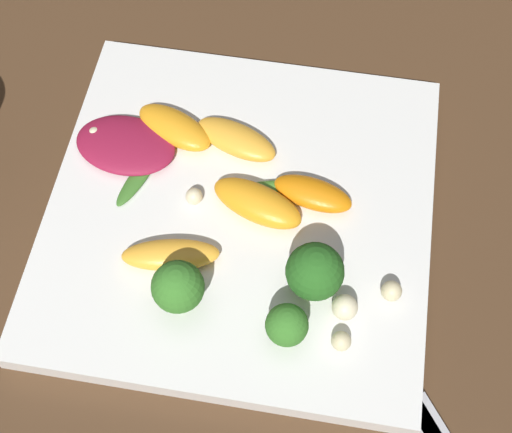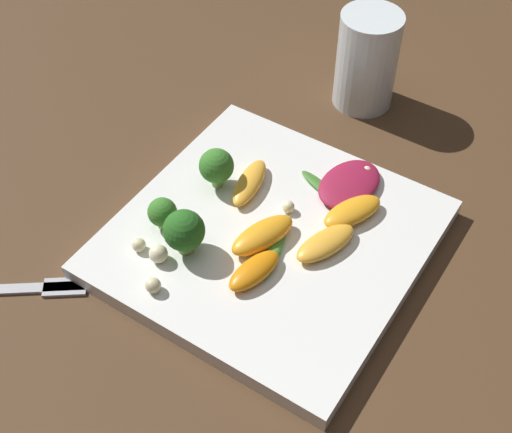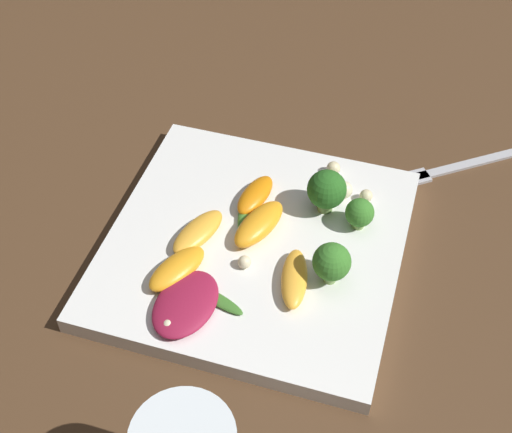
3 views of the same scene
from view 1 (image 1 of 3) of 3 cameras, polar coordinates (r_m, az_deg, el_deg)
ground_plane at (r=0.56m, az=-1.27°, el=-0.20°), size 2.40×2.40×0.00m
plate at (r=0.55m, az=-1.29°, el=0.27°), size 0.29×0.29×0.02m
radicchio_leaf_0 at (r=0.57m, az=-10.40°, el=5.64°), size 0.09×0.06×0.01m
orange_segment_0 at (r=0.53m, az=0.06°, el=0.81°), size 0.08×0.05×0.02m
orange_segment_1 at (r=0.57m, az=-6.53°, el=7.10°), size 0.07×0.06×0.02m
orange_segment_2 at (r=0.54m, az=4.57°, el=1.84°), size 0.07×0.04×0.02m
orange_segment_3 at (r=0.52m, az=-6.85°, el=-3.06°), size 0.07×0.04×0.02m
orange_segment_4 at (r=0.56m, az=-1.60°, el=6.20°), size 0.07×0.05×0.02m
broccoli_floret_0 at (r=0.48m, az=2.48°, el=-8.71°), size 0.03×0.03×0.03m
broccoli_floret_1 at (r=0.49m, az=-6.26°, el=-5.65°), size 0.04×0.04×0.05m
broccoli_floret_2 at (r=0.49m, az=4.72°, el=-4.47°), size 0.04×0.04×0.05m
arugula_sprig_0 at (r=0.56m, az=-9.34°, el=3.22°), size 0.03×0.06×0.01m
arugula_sprig_1 at (r=0.54m, az=1.46°, el=2.27°), size 0.07×0.03×0.01m
macadamia_nut_0 at (r=0.58m, az=-12.74°, el=6.44°), size 0.01×0.01×0.01m
macadamia_nut_1 at (r=0.49m, az=6.84°, el=-9.87°), size 0.01×0.01×0.01m
macadamia_nut_2 at (r=0.50m, az=7.12°, el=-7.21°), size 0.02×0.02×0.02m
macadamia_nut_3 at (r=0.51m, az=10.79°, el=-5.87°), size 0.01×0.01×0.01m
macadamia_nut_4 at (r=0.54m, az=-4.89°, el=2.00°), size 0.01×0.01×0.01m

